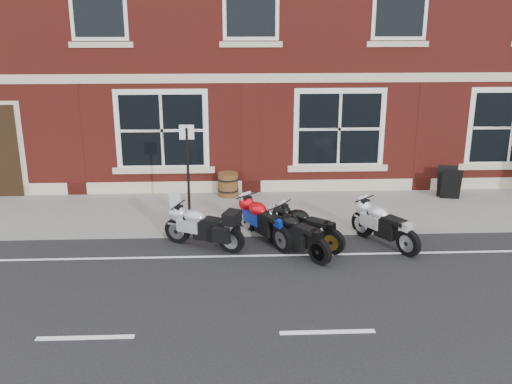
% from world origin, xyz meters
% --- Properties ---
extents(ground, '(80.00, 80.00, 0.00)m').
position_xyz_m(ground, '(0.00, 0.00, 0.00)').
color(ground, black).
rests_on(ground, ground).
extents(sidewalk, '(30.00, 3.00, 0.12)m').
position_xyz_m(sidewalk, '(0.00, 3.00, 0.06)').
color(sidewalk, slate).
rests_on(sidewalk, ground).
extents(kerb, '(30.00, 0.16, 0.12)m').
position_xyz_m(kerb, '(0.00, 1.42, 0.06)').
color(kerb, slate).
rests_on(kerb, ground).
extents(moto_touring_silver, '(1.84, 1.02, 1.32)m').
position_xyz_m(moto_touring_silver, '(-2.26, 0.77, 0.54)').
color(moto_touring_silver, black).
rests_on(moto_touring_silver, ground).
extents(moto_sport_red, '(1.19, 1.82, 0.93)m').
position_xyz_m(moto_sport_red, '(-0.82, 1.03, 0.53)').
color(moto_sport_red, black).
rests_on(moto_sport_red, ground).
extents(moto_sport_black, '(1.58, 1.33, 0.87)m').
position_xyz_m(moto_sport_black, '(0.10, 0.70, 0.50)').
color(moto_sport_black, black).
rests_on(moto_sport_black, ground).
extents(moto_sport_silver, '(1.17, 1.80, 0.92)m').
position_xyz_m(moto_sport_silver, '(1.90, 0.70, 0.53)').
color(moto_sport_silver, black).
rests_on(moto_sport_silver, ground).
extents(moto_naked_black, '(1.31, 1.65, 0.90)m').
position_xyz_m(moto_naked_black, '(-0.16, 0.29, 0.51)').
color(moto_naked_black, black).
rests_on(moto_naked_black, ground).
extents(a_board_sign, '(0.60, 0.46, 0.89)m').
position_xyz_m(a_board_sign, '(4.52, 3.74, 0.57)').
color(a_board_sign, black).
rests_on(a_board_sign, sidewalk).
extents(barrel_planter, '(0.60, 0.60, 0.67)m').
position_xyz_m(barrel_planter, '(-1.67, 4.21, 0.46)').
color(barrel_planter, '#552A16').
rests_on(barrel_planter, sidewalk).
extents(parking_sign, '(0.35, 0.07, 2.47)m').
position_xyz_m(parking_sign, '(-2.62, 2.00, 1.55)').
color(parking_sign, black).
rests_on(parking_sign, sidewalk).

